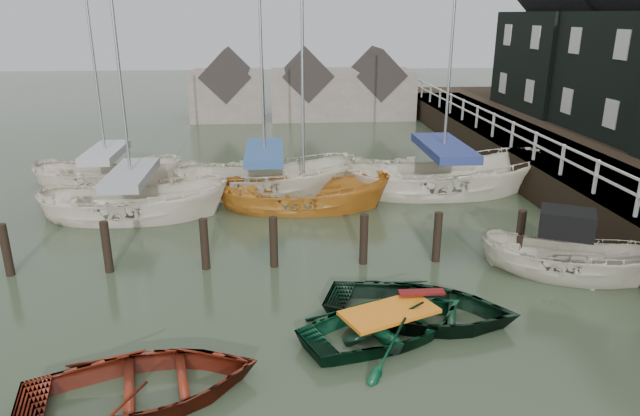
{
  "coord_description": "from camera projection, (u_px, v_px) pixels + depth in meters",
  "views": [
    {
      "loc": [
        -1.08,
        -10.97,
        6.41
      ],
      "look_at": [
        0.08,
        3.63,
        1.4
      ],
      "focal_mm": 32.0,
      "sensor_mm": 36.0,
      "label": 1
    }
  ],
  "objects": [
    {
      "name": "rowboat_red",
      "position": [
        145.0,
        399.0,
        10.0
      ],
      "size": [
        4.6,
        3.73,
        0.84
      ],
      "primitive_type": "imported",
      "rotation": [
        0.0,
        0.0,
        1.8
      ],
      "color": "#5F1A0D",
      "rests_on": "ground"
    },
    {
      "name": "sailboat_b",
      "position": [
        266.0,
        192.0,
        21.43
      ],
      "size": [
        6.89,
        2.79,
        10.84
      ],
      "rotation": [
        0.0,
        0.0,
        1.54
      ],
      "color": "beige",
      "rests_on": "ground"
    },
    {
      "name": "rowboat_dkgreen",
      "position": [
        420.0,
        319.0,
        12.6
      ],
      "size": [
        4.92,
        4.17,
        0.87
      ],
      "primitive_type": "imported",
      "rotation": [
        0.0,
        0.0,
        1.25
      ],
      "color": "black",
      "rests_on": "ground"
    },
    {
      "name": "rowboat_green",
      "position": [
        388.0,
        335.0,
        11.98
      ],
      "size": [
        4.6,
        4.02,
        0.79
      ],
      "primitive_type": "imported",
      "rotation": [
        0.0,
        0.0,
        1.97
      ],
      "color": "#08321C",
      "rests_on": "ground"
    },
    {
      "name": "sailboat_d",
      "position": [
        441.0,
        191.0,
        21.53
      ],
      "size": [
        7.55,
        2.88,
        12.14
      ],
      "rotation": [
        0.0,
        0.0,
        1.56
      ],
      "color": "beige",
      "rests_on": "ground"
    },
    {
      "name": "sailboat_e",
      "position": [
        109.0,
        185.0,
        22.19
      ],
      "size": [
        6.13,
        2.96,
        10.05
      ],
      "rotation": [
        0.0,
        0.0,
        1.44
      ],
      "color": "beige",
      "rests_on": "ground"
    },
    {
      "name": "motorboat",
      "position": [
        563.0,
        272.0,
        14.67
      ],
      "size": [
        4.49,
        3.33,
        2.53
      ],
      "rotation": [
        0.0,
        0.0,
        1.1
      ],
      "color": "beige",
      "rests_on": "ground"
    },
    {
      "name": "ground",
      "position": [
        330.0,
        322.0,
        12.5
      ],
      "size": [
        120.0,
        120.0,
        0.0
      ],
      "primitive_type": "plane",
      "color": "#2A3521",
      "rests_on": "ground"
    },
    {
      "name": "mooring_pilings",
      "position": [
        277.0,
        249.0,
        15.09
      ],
      "size": [
        13.72,
        0.22,
        1.8
      ],
      "color": "black",
      "rests_on": "ground"
    },
    {
      "name": "sailboat_a",
      "position": [
        135.0,
        215.0,
        18.95
      ],
      "size": [
        6.23,
        2.39,
        10.18
      ],
      "rotation": [
        0.0,
        0.0,
        1.56
      ],
      "color": "beige",
      "rests_on": "ground"
    },
    {
      "name": "far_sheds",
      "position": [
        304.0,
        88.0,
        36.49
      ],
      "size": [
        14.0,
        4.08,
        4.39
      ],
      "color": "#665B51",
      "rests_on": "ground"
    },
    {
      "name": "sailboat_c",
      "position": [
        304.0,
        207.0,
        19.82
      ],
      "size": [
        6.07,
        2.64,
        11.23
      ],
      "rotation": [
        0.0,
        0.0,
        1.5
      ],
      "color": "#B77022",
      "rests_on": "ground"
    },
    {
      "name": "pier",
      "position": [
        545.0,
        166.0,
        22.42
      ],
      "size": [
        3.04,
        32.0,
        2.7
      ],
      "color": "black",
      "rests_on": "ground"
    }
  ]
}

